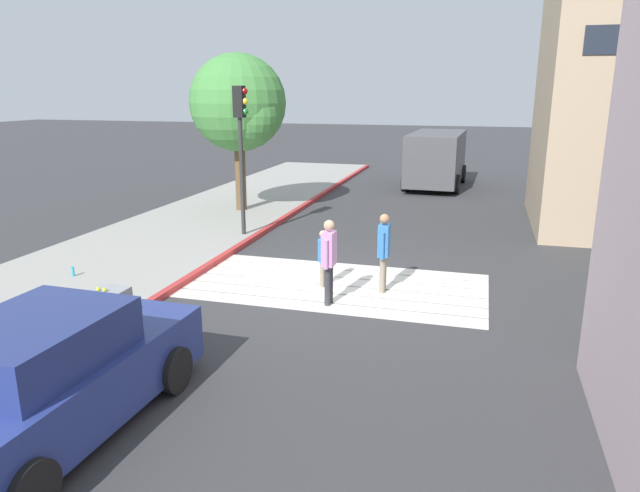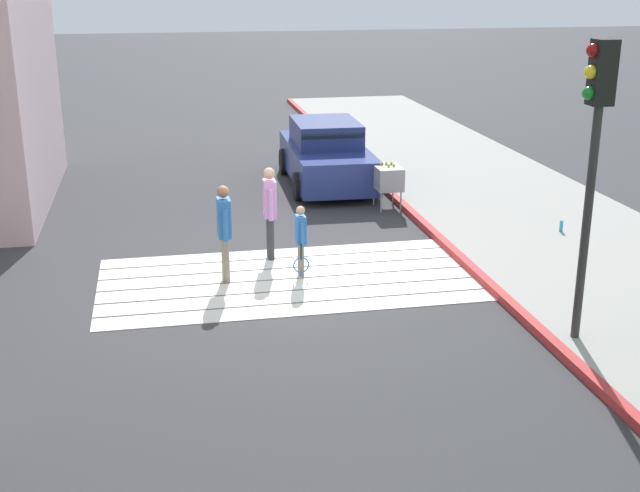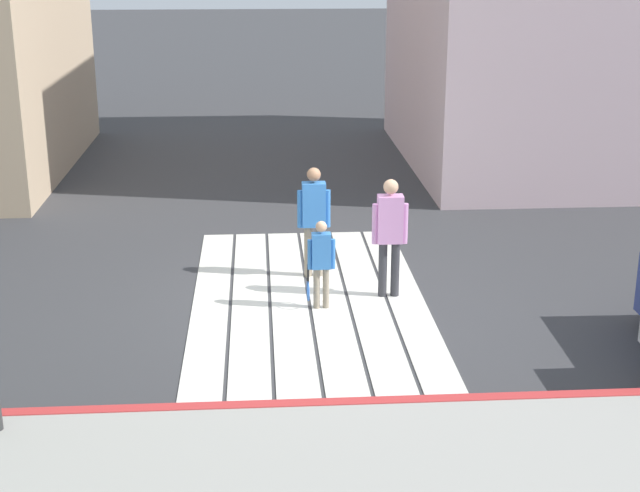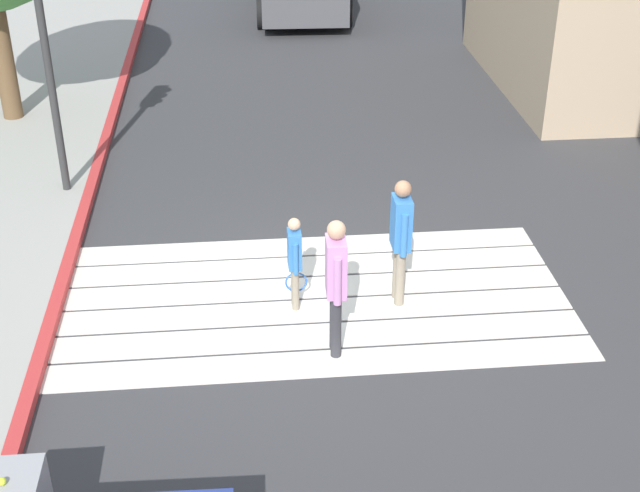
# 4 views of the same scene
# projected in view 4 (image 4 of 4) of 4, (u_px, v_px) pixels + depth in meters

# --- Properties ---
(ground_plane) EXTENTS (120.00, 120.00, 0.00)m
(ground_plane) POSITION_uv_depth(u_px,v_px,m) (315.00, 299.00, 11.37)
(ground_plane) COLOR #38383A
(crosswalk_stripes) EXTENTS (6.40, 3.25, 0.01)m
(crosswalk_stripes) POSITION_uv_depth(u_px,v_px,m) (315.00, 299.00, 11.37)
(crosswalk_stripes) COLOR silver
(crosswalk_stripes) RESTS_ON ground
(curb_painted) EXTENTS (0.16, 40.00, 0.13)m
(curb_painted) POSITION_uv_depth(u_px,v_px,m) (55.00, 308.00, 11.07)
(curb_painted) COLOR #BC3333
(curb_painted) RESTS_ON ground
(traffic_light_corner) EXTENTS (0.39, 0.28, 4.24)m
(traffic_light_corner) POSITION_uv_depth(u_px,v_px,m) (40.00, 1.00, 12.51)
(traffic_light_corner) COLOR #2D2D2D
(traffic_light_corner) RESTS_ON ground
(pedestrian_adult_lead) EXTENTS (0.23, 0.50, 1.72)m
(pedestrian_adult_lead) POSITION_uv_depth(u_px,v_px,m) (336.00, 278.00, 9.90)
(pedestrian_adult_lead) COLOR #333338
(pedestrian_adult_lead) RESTS_ON ground
(pedestrian_adult_trailing) EXTENTS (0.22, 0.49, 1.68)m
(pedestrian_adult_trailing) POSITION_uv_depth(u_px,v_px,m) (401.00, 233.00, 10.86)
(pedestrian_adult_trailing) COLOR gray
(pedestrian_adult_trailing) RESTS_ON ground
(pedestrian_child_with_racket) EXTENTS (0.28, 0.39, 1.26)m
(pedestrian_child_with_racket) POSITION_uv_depth(u_px,v_px,m) (295.00, 258.00, 10.88)
(pedestrian_child_with_racket) COLOR gray
(pedestrian_child_with_racket) RESTS_ON ground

